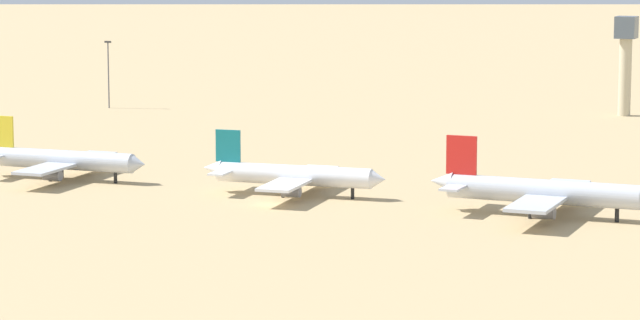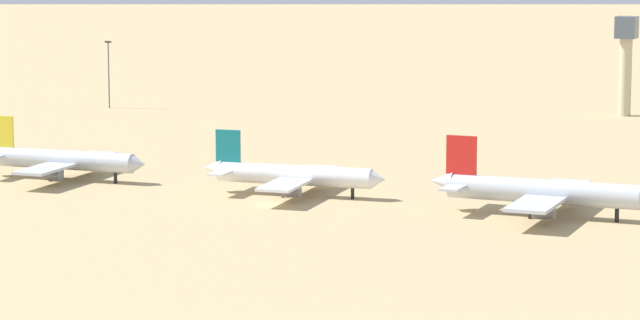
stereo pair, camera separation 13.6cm
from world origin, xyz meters
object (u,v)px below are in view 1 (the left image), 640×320
at_px(parked_jet_yellow_2, 61,160).
at_px(light_pole_west, 108,70).
at_px(control_tower, 626,56).
at_px(parked_jet_teal_3, 292,175).
at_px(parked_jet_red_4, 541,192).

relative_size(parked_jet_yellow_2, light_pole_west, 1.98).
distance_m(control_tower, light_pole_west, 135.51).
distance_m(parked_jet_teal_3, control_tower, 146.53).
bearing_deg(light_pole_west, parked_jet_yellow_2, -63.03).
xyz_separation_m(parked_jet_teal_3, light_pole_west, (-102.17, 105.82, 6.49)).
relative_size(parked_jet_teal_3, light_pole_west, 1.92).
bearing_deg(light_pole_west, control_tower, 16.10).
height_order(parked_jet_yellow_2, parked_jet_teal_3, parked_jet_yellow_2).
height_order(parked_jet_yellow_2, control_tower, control_tower).
bearing_deg(parked_jet_yellow_2, control_tower, 58.89).
height_order(parked_jet_teal_3, parked_jet_red_4, parked_jet_red_4).
distance_m(parked_jet_red_4, light_pole_west, 183.38).
xyz_separation_m(parked_jet_red_4, light_pole_west, (-148.18, 107.86, 6.02)).
bearing_deg(parked_jet_yellow_2, parked_jet_red_4, -3.95).
bearing_deg(light_pole_west, parked_jet_teal_3, -46.01).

